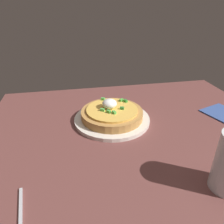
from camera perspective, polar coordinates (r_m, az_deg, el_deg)
dining_table at (r=64.69cm, az=6.71°, el=-6.24°), size 91.62×76.09×2.55cm
plate at (r=68.88cm, az=-0.00°, el=-1.90°), size 24.29×24.29×1.17cm
pizza at (r=67.83cm, az=-0.03°, el=-0.24°), size 19.70×19.70×6.10cm
fork at (r=45.65cm, az=-23.37°, el=-24.61°), size 2.88×11.82×0.50cm
napkin at (r=82.61cm, az=27.58°, el=-0.27°), size 13.99×13.99×0.40cm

